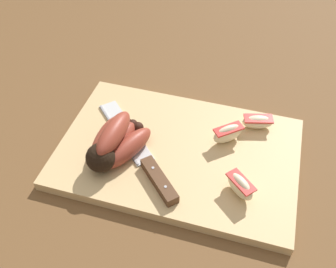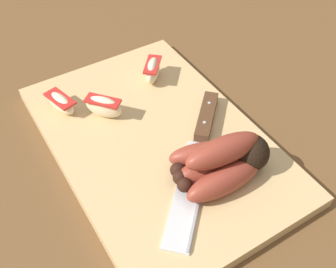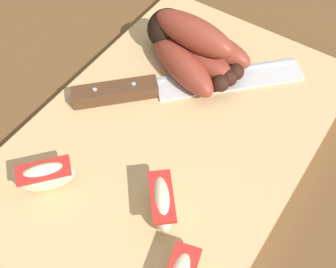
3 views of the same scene
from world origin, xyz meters
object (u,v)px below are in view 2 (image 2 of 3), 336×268
object	(u,v)px
chefs_knife	(201,140)
apple_wedge_near	(61,103)
apple_wedge_middle	(104,106)
banana_bunch	(223,162)
apple_wedge_far	(153,70)

from	to	relation	value
chefs_knife	apple_wedge_near	distance (m)	0.23
apple_wedge_middle	banana_bunch	bearing A→B (deg)	24.39
chefs_knife	apple_wedge_far	xyz separation A→B (m)	(-0.17, 0.02, 0.01)
banana_bunch	apple_wedge_near	size ratio (longest dim) A/B	2.17
apple_wedge_near	apple_wedge_middle	bearing A→B (deg)	46.42
apple_wedge_near	apple_wedge_far	size ratio (longest dim) A/B	1.11
apple_wedge_near	apple_wedge_middle	distance (m)	0.07
banana_bunch	apple_wedge_far	distance (m)	0.23
apple_wedge_near	apple_wedge_middle	world-z (taller)	apple_wedge_middle
apple_wedge_near	apple_wedge_far	xyz separation A→B (m)	(0.01, 0.16, 0.00)
banana_bunch	apple_wedge_middle	bearing A→B (deg)	-155.61
banana_bunch	apple_wedge_far	world-z (taller)	banana_bunch
chefs_knife	apple_wedge_middle	distance (m)	0.16
chefs_knife	apple_wedge_far	world-z (taller)	apple_wedge_far
apple_wedge_middle	chefs_knife	bearing A→B (deg)	36.96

